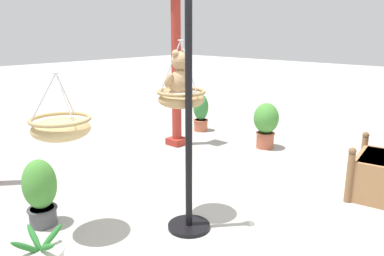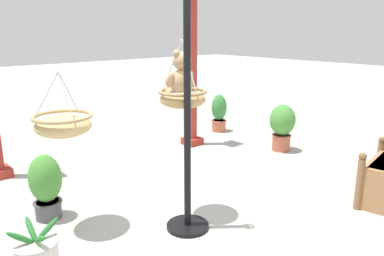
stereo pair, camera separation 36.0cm
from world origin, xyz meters
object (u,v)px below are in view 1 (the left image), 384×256
object	(u,v)px
greenhouse_pillar_left	(176,70)
potted_plant_flowering_red	(201,112)
potted_plant_fern_front	(40,191)
potted_plant_tall_leafy	(266,123)
display_pole_central	(189,159)
hanging_basket_with_teddy	(181,98)
teddy_bear	(179,77)
hanging_basket_left_high	(61,128)

from	to	relation	value
greenhouse_pillar_left	potted_plant_flowering_red	xyz separation A→B (m)	(1.00, 0.33, -0.95)
potted_plant_fern_front	potted_plant_tall_leafy	distance (m)	3.91
display_pole_central	potted_plant_tall_leafy	size ratio (longest dim) A/B	3.07
hanging_basket_with_teddy	teddy_bear	world-z (taller)	hanging_basket_with_teddy
display_pole_central	potted_plant_fern_front	distance (m)	1.59
display_pole_central	greenhouse_pillar_left	bearing A→B (deg)	47.88
potted_plant_fern_front	potted_plant_tall_leafy	size ratio (longest dim) A/B	0.92
hanging_basket_with_teddy	potted_plant_tall_leafy	bearing A→B (deg)	13.88
teddy_bear	hanging_basket_left_high	distance (m)	1.25
potted_plant_tall_leafy	greenhouse_pillar_left	bearing A→B (deg)	125.89
display_pole_central	potted_plant_flowering_red	bearing A→B (deg)	40.17
potted_plant_fern_front	potted_plant_tall_leafy	bearing A→B (deg)	-3.55
display_pole_central	potted_plant_tall_leafy	xyz separation A→B (m)	(2.90, 0.93, -0.31)
teddy_bear	greenhouse_pillar_left	bearing A→B (deg)	46.32
potted_plant_tall_leafy	potted_plant_fern_front	bearing A→B (deg)	176.45
display_pole_central	hanging_basket_with_teddy	world-z (taller)	display_pole_central
greenhouse_pillar_left	potted_plant_tall_leafy	xyz separation A→B (m)	(0.91, -1.26, -0.88)
hanging_basket_with_teddy	potted_plant_fern_front	xyz separation A→B (m)	(-1.16, 0.92, -0.95)
greenhouse_pillar_left	potted_plant_fern_front	size ratio (longest dim) A/B	3.78
greenhouse_pillar_left	hanging_basket_left_high	bearing A→B (deg)	-154.19
greenhouse_pillar_left	teddy_bear	bearing A→B (deg)	-133.68
hanging_basket_left_high	display_pole_central	bearing A→B (deg)	-41.02
teddy_bear	potted_plant_flowering_red	bearing A→B (deg)	38.39
greenhouse_pillar_left	potted_plant_flowering_red	distance (m)	1.42
potted_plant_flowering_red	greenhouse_pillar_left	bearing A→B (deg)	-161.91
hanging_basket_with_teddy	potted_plant_flowering_red	xyz separation A→B (m)	(2.84, 2.27, -0.95)
potted_plant_flowering_red	hanging_basket_left_high	bearing A→B (deg)	-156.09
hanging_basket_with_teddy	potted_plant_tall_leafy	world-z (taller)	hanging_basket_with_teddy
hanging_basket_left_high	greenhouse_pillar_left	world-z (taller)	greenhouse_pillar_left
hanging_basket_with_teddy	potted_plant_flowering_red	size ratio (longest dim) A/B	0.92
hanging_basket_with_teddy	hanging_basket_left_high	bearing A→B (deg)	152.91
hanging_basket_left_high	potted_plant_flowering_red	distance (m)	4.33
display_pole_central	teddy_bear	size ratio (longest dim) A/B	5.00
display_pole_central	potted_plant_fern_front	world-z (taller)	display_pole_central
hanging_basket_with_teddy	teddy_bear	distance (m)	0.21
teddy_bear	potted_plant_tall_leafy	distance (m)	3.03
potted_plant_tall_leafy	display_pole_central	bearing A→B (deg)	-162.22
hanging_basket_left_high	greenhouse_pillar_left	distance (m)	3.22
greenhouse_pillar_left	potted_plant_flowering_red	size ratio (longest dim) A/B	3.66
hanging_basket_left_high	potted_plant_tall_leafy	bearing A→B (deg)	2.04
teddy_bear	hanging_basket_left_high	world-z (taller)	teddy_bear
display_pole_central	greenhouse_pillar_left	xyz separation A→B (m)	(1.98, 2.19, 0.57)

